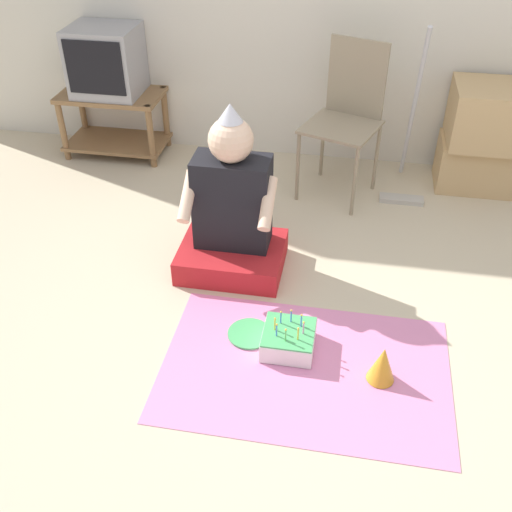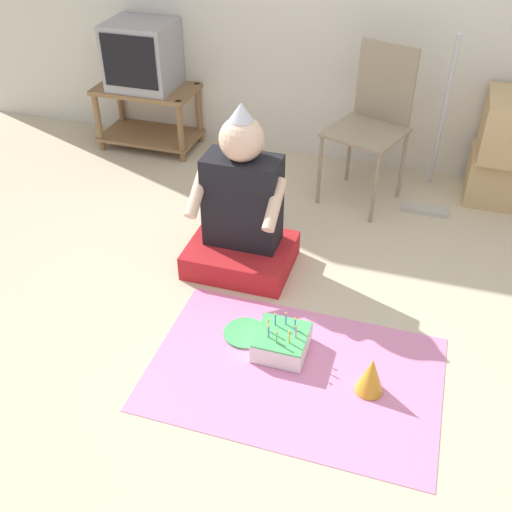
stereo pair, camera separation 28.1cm
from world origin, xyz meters
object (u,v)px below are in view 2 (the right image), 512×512
tv (142,55)px  person_seated (242,214)px  dust_mop (434,161)px  folding_chair (374,115)px  party_hat_blue (371,375)px  paper_plate (245,333)px  birthday_cake (282,342)px

tv → person_seated: size_ratio=0.48×
tv → dust_mop: dust_mop is taller
folding_chair → person_seated: (-0.53, -0.96, -0.23)m
tv → folding_chair: (1.65, -0.24, -0.13)m
person_seated → party_hat_blue: (0.82, -0.71, -0.23)m
tv → paper_plate: size_ratio=2.14×
tv → party_hat_blue: bearing=-44.7°
tv → paper_plate: 2.28m
paper_plate → party_hat_blue: bearing=-15.4°
birthday_cake → person_seated: bearing=123.2°
birthday_cake → party_hat_blue: 0.44m
party_hat_blue → paper_plate: size_ratio=0.87×
paper_plate → person_seated: bearing=109.7°
person_seated → birthday_cake: bearing=-56.8°
folding_chair → paper_plate: bearing=-102.7°
party_hat_blue → tv: bearing=135.3°
dust_mop → paper_plate: 1.69m
tv → folding_chair: 1.67m
folding_chair → person_seated: size_ratio=1.03×
dust_mop → birthday_cake: bearing=-109.4°
folding_chair → birthday_cake: folding_chair is taller
tv → paper_plate: (1.31, -1.74, -0.67)m
party_hat_blue → person_seated: bearing=138.9°
dust_mop → party_hat_blue: (-0.12, -1.66, -0.21)m
dust_mop → birthday_cake: dust_mop is taller
dust_mop → person_seated: (-0.93, -0.95, 0.01)m
birthday_cake → paper_plate: 0.21m
tv → birthday_cake: bearing=-50.0°
paper_plate → birthday_cake: bearing=-15.3°
tv → party_hat_blue: size_ratio=2.47×
tv → person_seated: bearing=-47.0°
folding_chair → party_hat_blue: (0.28, -1.67, -0.45)m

